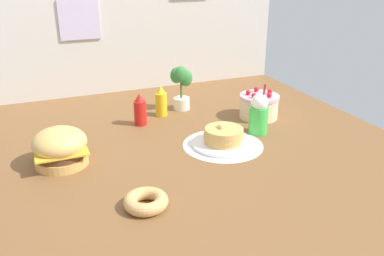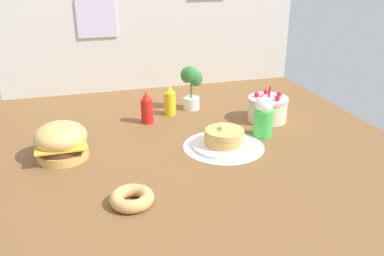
{
  "view_description": "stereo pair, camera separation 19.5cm",
  "coord_description": "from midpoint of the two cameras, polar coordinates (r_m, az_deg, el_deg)",
  "views": [
    {
      "loc": [
        -0.71,
        -1.63,
        0.86
      ],
      "look_at": [
        -0.03,
        0.04,
        0.1
      ],
      "focal_mm": 38.59,
      "sensor_mm": 36.0,
      "label": 1
    },
    {
      "loc": [
        -0.53,
        -1.7,
        0.86
      ],
      "look_at": [
        -0.03,
        0.04,
        0.1
      ],
      "focal_mm": 38.59,
      "sensor_mm": 36.0,
      "label": 2
    }
  ],
  "objects": [
    {
      "name": "ground_plane",
      "position": [
        1.98,
        -1.69,
        -3.4
      ],
      "size": [
        2.01,
        2.16,
        0.02
      ],
      "primitive_type": "cube",
      "color": "brown"
    },
    {
      "name": "back_wall",
      "position": [
        2.83,
        -9.82,
        14.9
      ],
      "size": [
        2.01,
        0.04,
        0.98
      ],
      "color": "beige",
      "rests_on": "ground_plane"
    },
    {
      "name": "doily_mat",
      "position": [
        2.02,
        1.53,
        -2.41
      ],
      "size": [
        0.39,
        0.39,
        0.0
      ],
      "primitive_type": "cylinder",
      "color": "white",
      "rests_on": "ground_plane"
    },
    {
      "name": "burger",
      "position": [
        1.93,
        -20.56,
        -2.59
      ],
      "size": [
        0.24,
        0.24,
        0.17
      ],
      "color": "#DBA859",
      "rests_on": "ground_plane"
    },
    {
      "name": "pancake_stack",
      "position": [
        2.0,
        1.58,
        -1.4
      ],
      "size": [
        0.3,
        0.3,
        0.11
      ],
      "color": "white",
      "rests_on": "doily_mat"
    },
    {
      "name": "layer_cake",
      "position": [
        2.36,
        6.92,
        3.0
      ],
      "size": [
        0.22,
        0.22,
        0.16
      ],
      "color": "beige",
      "rests_on": "ground_plane"
    },
    {
      "name": "ketchup_bottle",
      "position": [
        2.27,
        -9.64,
        2.39
      ],
      "size": [
        0.07,
        0.07,
        0.18
      ],
      "color": "red",
      "rests_on": "ground_plane"
    },
    {
      "name": "mustard_bottle",
      "position": [
        2.39,
        -6.64,
        3.58
      ],
      "size": [
        0.07,
        0.07,
        0.18
      ],
      "color": "yellow",
      "rests_on": "ground_plane"
    },
    {
      "name": "cream_soda_cup",
      "position": [
        2.14,
        6.65,
        1.87
      ],
      "size": [
        0.1,
        0.1,
        0.27
      ],
      "color": "green",
      "rests_on": "ground_plane"
    },
    {
      "name": "donut_pink_glaze",
      "position": [
        1.56,
        -10.03,
        -10.02
      ],
      "size": [
        0.17,
        0.17,
        0.05
      ],
      "color": "tan",
      "rests_on": "ground_plane"
    },
    {
      "name": "potted_plant",
      "position": [
        2.46,
        -3.77,
        5.81
      ],
      "size": [
        0.13,
        0.11,
        0.27
      ],
      "color": "white",
      "rests_on": "ground_plane"
    }
  ]
}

